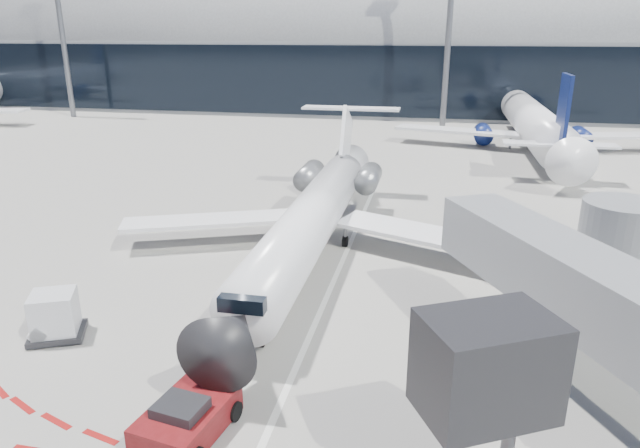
# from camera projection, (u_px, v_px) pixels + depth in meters

# --- Properties ---
(ground) EXTENTS (260.00, 260.00, 0.00)m
(ground) POSITION_uv_depth(u_px,v_px,m) (327.00, 296.00, 25.76)
(ground) COLOR gray
(ground) RESTS_ON ground
(apron_centerline) EXTENTS (0.25, 40.00, 0.01)m
(apron_centerline) POSITION_uv_depth(u_px,v_px,m) (335.00, 278.00, 27.61)
(apron_centerline) COLOR silver
(apron_centerline) RESTS_ON ground
(terminal_building) EXTENTS (150.00, 24.15, 24.00)m
(terminal_building) POSITION_uv_depth(u_px,v_px,m) (411.00, 50.00, 83.23)
(terminal_building) COLOR #919497
(terminal_building) RESTS_ON ground
(jet_bridge) EXTENTS (10.03, 15.20, 4.90)m
(jet_bridge) POSITION_uv_depth(u_px,v_px,m) (583.00, 281.00, 20.13)
(jet_bridge) COLOR gray
(jet_bridge) RESTS_ON ground
(light_mast_west) EXTENTS (0.70, 0.70, 25.00)m
(light_mast_west) POSITION_uv_depth(u_px,v_px,m) (60.00, 21.00, 74.77)
(light_mast_west) COLOR slate
(light_mast_west) RESTS_ON ground
(light_mast_centre) EXTENTS (0.70, 0.70, 25.00)m
(light_mast_centre) POSITION_uv_depth(u_px,v_px,m) (450.00, 20.00, 65.26)
(light_mast_centre) COLOR slate
(light_mast_centre) RESTS_ON ground
(regional_jet) EXTENTS (21.84, 26.93, 6.74)m
(regional_jet) POSITION_uv_depth(u_px,v_px,m) (315.00, 213.00, 30.03)
(regional_jet) COLOR white
(regional_jet) RESTS_ON ground
(pushback_tug) EXTENTS (2.58, 5.10, 1.30)m
(pushback_tug) POSITION_uv_depth(u_px,v_px,m) (187.00, 418.00, 16.78)
(pushback_tug) COLOR #500B0C
(pushback_tug) RESTS_ON ground
(uld_container) EXTENTS (2.52, 2.38, 1.88)m
(uld_container) POSITION_uv_depth(u_px,v_px,m) (55.00, 316.00, 22.01)
(uld_container) COLOR black
(uld_container) RESTS_ON ground
(bg_airliner_1) EXTENTS (31.95, 33.83, 10.34)m
(bg_airliner_1) POSITION_uv_depth(u_px,v_px,m) (536.00, 96.00, 56.28)
(bg_airliner_1) COLOR white
(bg_airliner_1) RESTS_ON ground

